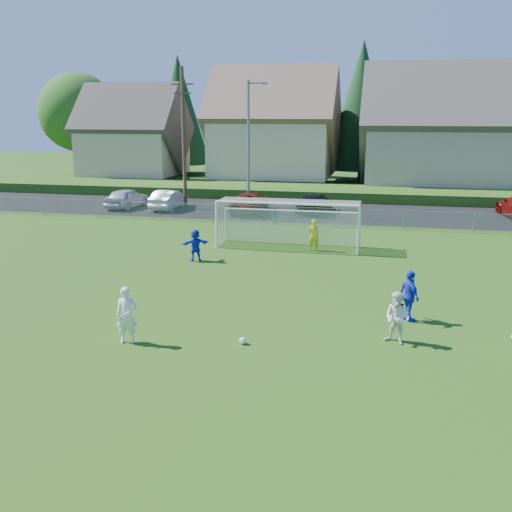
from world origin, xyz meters
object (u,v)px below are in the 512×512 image
(player_blue_b, at_px, (195,245))
(soccer_ball, at_px, (243,341))
(car_c, at_px, (250,202))
(car_a, at_px, (127,198))
(car_d, at_px, (315,203))
(player_blue_a, at_px, (409,296))
(soccer_goal, at_px, (289,216))
(car_b, at_px, (169,199))
(player_white_b, at_px, (397,318))
(goalkeeper, at_px, (314,235))
(player_white_a, at_px, (127,315))

(player_blue_b, bearing_deg, soccer_ball, 80.94)
(soccer_ball, distance_m, car_c, 24.50)
(car_a, bearing_deg, car_d, -169.58)
(player_blue_a, distance_m, player_blue_b, 11.71)
(player_blue_b, bearing_deg, soccer_goal, -169.24)
(car_c, relative_size, soccer_goal, 0.69)
(car_a, height_order, car_d, car_a)
(car_a, xyz_separation_m, car_b, (3.22, 0.14, -0.02))
(player_white_b, distance_m, player_blue_b, 12.74)
(goalkeeper, height_order, car_d, goalkeeper)
(player_white_a, relative_size, car_d, 0.38)
(soccer_ball, xyz_separation_m, car_b, (-11.44, 24.15, 0.59))
(goalkeeper, bearing_deg, player_blue_a, 108.28)
(goalkeeper, bearing_deg, car_c, -67.82)
(car_c, bearing_deg, car_b, -8.78)
(player_blue_b, relative_size, car_a, 0.36)
(player_white_b, height_order, car_b, player_white_b)
(goalkeeper, distance_m, car_d, 11.77)
(player_white_a, relative_size, car_c, 0.35)
(soccer_ball, bearing_deg, player_white_a, -169.81)
(car_b, height_order, soccer_goal, soccer_goal)
(car_d, relative_size, soccer_goal, 0.63)
(soccer_ball, bearing_deg, car_d, 91.94)
(car_d, bearing_deg, soccer_goal, 96.40)
(car_d, bearing_deg, soccer_ball, 98.34)
(player_blue_b, bearing_deg, car_c, -122.40)
(goalkeeper, bearing_deg, player_blue_b, 26.20)
(player_white_b, xyz_separation_m, car_a, (-19.27, 22.90, -0.09))
(car_b, bearing_deg, player_white_a, 108.75)
(player_blue_b, distance_m, car_a, 17.35)
(soccer_ball, height_order, car_c, car_c)
(player_white_b, bearing_deg, soccer_goal, 138.49)
(player_blue_a, distance_m, car_a, 28.58)
(player_blue_a, xyz_separation_m, goalkeeper, (-4.49, 9.84, -0.07))
(soccer_ball, xyz_separation_m, goalkeeper, (0.54, 13.13, 0.70))
(player_white_b, xyz_separation_m, car_b, (-16.05, 23.04, -0.12))
(soccer_goal, bearing_deg, player_blue_a, -60.68)
(car_b, bearing_deg, soccer_ball, 116.36)
(player_white_b, bearing_deg, player_white_a, -142.75)
(player_blue_b, xyz_separation_m, soccer_goal, (3.87, 3.94, 0.86))
(soccer_goal, bearing_deg, goalkeeper, -23.70)
(goalkeeper, bearing_deg, soccer_ball, 81.42)
(car_b, relative_size, car_c, 0.83)
(player_white_a, relative_size, goalkeeper, 1.09)
(soccer_ball, height_order, player_white_b, player_white_b)
(player_white_a, bearing_deg, soccer_goal, 64.24)
(player_white_b, distance_m, goalkeeper, 12.69)
(player_white_b, distance_m, car_a, 29.93)
(soccer_ball, bearing_deg, car_b, 115.35)
(goalkeeper, bearing_deg, soccer_goal, -29.93)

